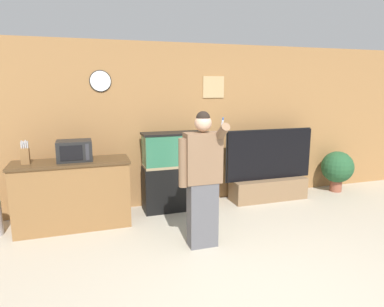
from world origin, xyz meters
The scene contains 9 objects.
ground_plane centered at (0.00, 0.00, 0.00)m, with size 18.00×18.00×0.00m, color #B2A893.
wall_back_paneled centered at (0.00, 2.84, 1.30)m, with size 10.00×0.08×2.60m.
counter_island centered at (-1.79, 2.27, 0.47)m, with size 1.54×0.56×0.94m.
microwave centered at (-1.74, 2.28, 1.08)m, with size 0.45×0.34×0.28m.
knife_block centered at (-2.34, 2.27, 1.05)m, with size 0.10×0.11×0.31m.
aquarium_on_stand centered at (-0.28, 2.51, 0.62)m, with size 1.00×0.38×1.23m.
tv_on_stand centered at (1.38, 2.47, 0.35)m, with size 1.59×0.40×1.22m.
person_standing centered at (-0.30, 1.17, 0.86)m, with size 0.52×0.39×1.65m.
potted_plant centered at (2.82, 2.48, 0.45)m, with size 0.58×0.58×0.75m.
Camera 1 is at (-1.63, -2.51, 1.93)m, focal length 32.00 mm.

